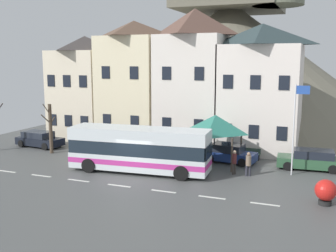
{
  "coord_description": "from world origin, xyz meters",
  "views": [
    {
      "loc": [
        11.73,
        -22.82,
        7.82
      ],
      "look_at": [
        0.82,
        5.04,
        2.87
      ],
      "focal_mm": 43.1,
      "sensor_mm": 36.0,
      "label": 1
    }
  ],
  "objects_px": {
    "townhouse_03": "(261,89)",
    "pedestrian_01": "(248,163)",
    "flagpole": "(295,123)",
    "townhouse_00": "(86,87)",
    "bare_tree_00": "(50,128)",
    "townhouse_02": "(194,78)",
    "transit_bus": "(139,150)",
    "townhouse_01": "(135,82)",
    "parked_car_01": "(311,160)",
    "pedestrian_00": "(234,160)",
    "parked_car_00": "(229,153)",
    "hilltop_castle": "(229,59)",
    "parked_car_03": "(39,139)",
    "bus_shelter": "(215,124)",
    "public_bench": "(251,154)",
    "harbour_buoy": "(326,191)",
    "parked_car_02": "(102,142)"
  },
  "relations": [
    {
      "from": "townhouse_01",
      "to": "bare_tree_00",
      "type": "bearing_deg",
      "value": -119.97
    },
    {
      "from": "pedestrian_00",
      "to": "parked_car_00",
      "type": "bearing_deg",
      "value": 108.45
    },
    {
      "from": "townhouse_03",
      "to": "transit_bus",
      "type": "height_order",
      "value": "townhouse_03"
    },
    {
      "from": "bus_shelter",
      "to": "bare_tree_00",
      "type": "height_order",
      "value": "bare_tree_00"
    },
    {
      "from": "hilltop_castle",
      "to": "parked_car_01",
      "type": "xyz_separation_m",
      "value": [
        10.87,
        -20.84,
        -7.19
      ]
    },
    {
      "from": "transit_bus",
      "to": "hilltop_castle",
      "type": "bearing_deg",
      "value": 84.67
    },
    {
      "from": "pedestrian_01",
      "to": "bare_tree_00",
      "type": "distance_m",
      "value": 16.78
    },
    {
      "from": "bare_tree_00",
      "to": "townhouse_01",
      "type": "bearing_deg",
      "value": 60.03
    },
    {
      "from": "townhouse_01",
      "to": "parked_car_01",
      "type": "distance_m",
      "value": 17.73
    },
    {
      "from": "townhouse_03",
      "to": "parked_car_03",
      "type": "bearing_deg",
      "value": -163.45
    },
    {
      "from": "parked_car_03",
      "to": "transit_bus",
      "type": "bearing_deg",
      "value": -14.19
    },
    {
      "from": "hilltop_castle",
      "to": "townhouse_00",
      "type": "bearing_deg",
      "value": -124.98
    },
    {
      "from": "parked_car_03",
      "to": "flagpole",
      "type": "xyz_separation_m",
      "value": [
        22.17,
        -1.12,
        2.96
      ]
    },
    {
      "from": "hilltop_castle",
      "to": "parked_car_02",
      "type": "distance_m",
      "value": 22.85
    },
    {
      "from": "townhouse_02",
      "to": "transit_bus",
      "type": "relative_size",
      "value": 1.22
    },
    {
      "from": "townhouse_01",
      "to": "parked_car_01",
      "type": "relative_size",
      "value": 2.45
    },
    {
      "from": "townhouse_02",
      "to": "parked_car_03",
      "type": "bearing_deg",
      "value": -155.25
    },
    {
      "from": "harbour_buoy",
      "to": "bus_shelter",
      "type": "bearing_deg",
      "value": 141.55
    },
    {
      "from": "townhouse_03",
      "to": "bus_shelter",
      "type": "bearing_deg",
      "value": -111.98
    },
    {
      "from": "townhouse_00",
      "to": "transit_bus",
      "type": "relative_size",
      "value": 1.01
    },
    {
      "from": "townhouse_00",
      "to": "parked_car_01",
      "type": "xyz_separation_m",
      "value": [
        21.94,
        -5.03,
        -4.36
      ]
    },
    {
      "from": "parked_car_03",
      "to": "pedestrian_01",
      "type": "relative_size",
      "value": 2.69
    },
    {
      "from": "parked_car_02",
      "to": "harbour_buoy",
      "type": "bearing_deg",
      "value": -21.84
    },
    {
      "from": "hilltop_castle",
      "to": "parked_car_00",
      "type": "xyz_separation_m",
      "value": [
        4.96,
        -20.98,
        -7.2
      ]
    },
    {
      "from": "townhouse_02",
      "to": "harbour_buoy",
      "type": "relative_size",
      "value": 8.67
    },
    {
      "from": "bus_shelter",
      "to": "pedestrian_01",
      "type": "bearing_deg",
      "value": -37.18
    },
    {
      "from": "public_bench",
      "to": "pedestrian_01",
      "type": "bearing_deg",
      "value": -82.58
    },
    {
      "from": "townhouse_01",
      "to": "flagpole",
      "type": "xyz_separation_m",
      "value": [
        15.27,
        -6.77,
        -2.07
      ]
    },
    {
      "from": "townhouse_03",
      "to": "pedestrian_01",
      "type": "relative_size",
      "value": 6.51
    },
    {
      "from": "townhouse_03",
      "to": "transit_bus",
      "type": "bearing_deg",
      "value": -124.44
    },
    {
      "from": "bus_shelter",
      "to": "public_bench",
      "type": "xyz_separation_m",
      "value": [
        2.31,
        2.5,
        -2.6
      ]
    },
    {
      "from": "parked_car_01",
      "to": "flagpole",
      "type": "xyz_separation_m",
      "value": [
        -1.07,
        -2.02,
        2.94
      ]
    },
    {
      "from": "flagpole",
      "to": "townhouse_00",
      "type": "bearing_deg",
      "value": 161.34
    },
    {
      "from": "townhouse_02",
      "to": "parked_car_03",
      "type": "height_order",
      "value": "townhouse_02"
    },
    {
      "from": "parked_car_02",
      "to": "transit_bus",
      "type": "bearing_deg",
      "value": -40.13
    },
    {
      "from": "pedestrian_00",
      "to": "flagpole",
      "type": "bearing_deg",
      "value": 19.16
    },
    {
      "from": "transit_bus",
      "to": "townhouse_00",
      "type": "bearing_deg",
      "value": 131.92
    },
    {
      "from": "townhouse_00",
      "to": "hilltop_castle",
      "type": "xyz_separation_m",
      "value": [
        11.06,
        15.81,
        2.82
      ]
    },
    {
      "from": "hilltop_castle",
      "to": "parked_car_03",
      "type": "bearing_deg",
      "value": -119.62
    },
    {
      "from": "bus_shelter",
      "to": "flagpole",
      "type": "bearing_deg",
      "value": -8.47
    },
    {
      "from": "harbour_buoy",
      "to": "pedestrian_00",
      "type": "bearing_deg",
      "value": 145.47
    },
    {
      "from": "parked_car_00",
      "to": "flagpole",
      "type": "distance_m",
      "value": 5.98
    },
    {
      "from": "parked_car_02",
      "to": "harbour_buoy",
      "type": "xyz_separation_m",
      "value": [
        18.44,
        -7.57,
        0.17
      ]
    },
    {
      "from": "townhouse_02",
      "to": "flagpole",
      "type": "bearing_deg",
      "value": -36.77
    },
    {
      "from": "public_bench",
      "to": "townhouse_02",
      "type": "bearing_deg",
      "value": 148.46
    },
    {
      "from": "townhouse_01",
      "to": "parked_car_03",
      "type": "xyz_separation_m",
      "value": [
        -6.9,
        -5.65,
        -5.02
      ]
    },
    {
      "from": "transit_bus",
      "to": "bus_shelter",
      "type": "xyz_separation_m",
      "value": [
        4.38,
        3.99,
        1.48
      ]
    },
    {
      "from": "townhouse_02",
      "to": "bus_shelter",
      "type": "height_order",
      "value": "townhouse_02"
    },
    {
      "from": "hilltop_castle",
      "to": "bus_shelter",
      "type": "relative_size",
      "value": 10.69
    },
    {
      "from": "townhouse_00",
      "to": "transit_bus",
      "type": "xyz_separation_m",
      "value": [
        10.75,
        -10.18,
        -3.48
      ]
    }
  ]
}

